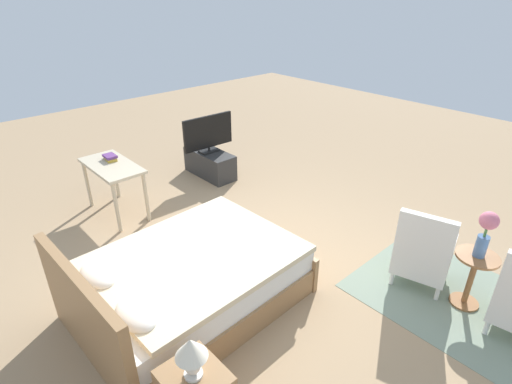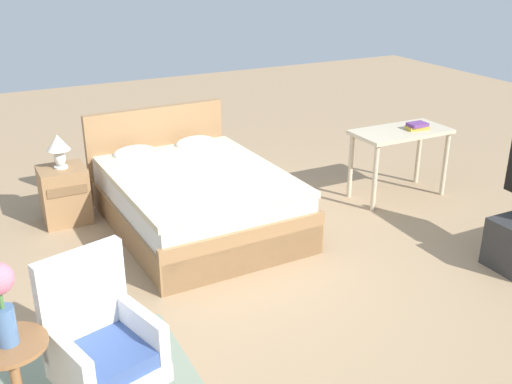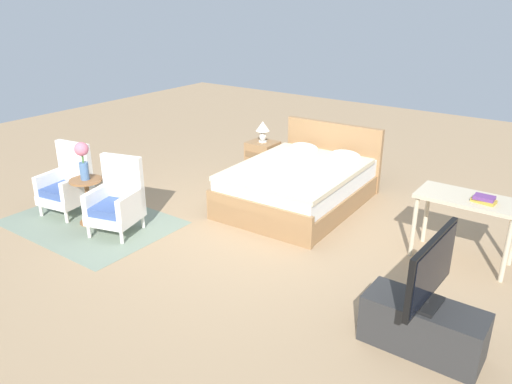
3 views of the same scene
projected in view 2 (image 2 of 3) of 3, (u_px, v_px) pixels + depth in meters
ground_plane at (254, 272)px, 5.02m from camera, size 16.00×16.00×0.00m
bed at (193, 196)px, 5.78m from camera, size 1.59×2.17×0.96m
armchair_by_window_right at (101, 344)px, 3.50m from camera, size 0.67×0.67×0.92m
side_table at (16, 377)px, 3.25m from camera, size 0.40×0.40×0.59m
flower_vase at (0, 296)px, 3.05m from camera, size 0.17×0.17×0.48m
nightstand at (65, 195)px, 5.86m from camera, size 0.44×0.41×0.56m
table_lamp at (58, 146)px, 5.67m from camera, size 0.22×0.22×0.33m
vanity_desk at (400, 140)px, 6.33m from camera, size 1.04×0.52×0.75m
book_stack at (417, 126)px, 6.29m from camera, size 0.24×0.16×0.07m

